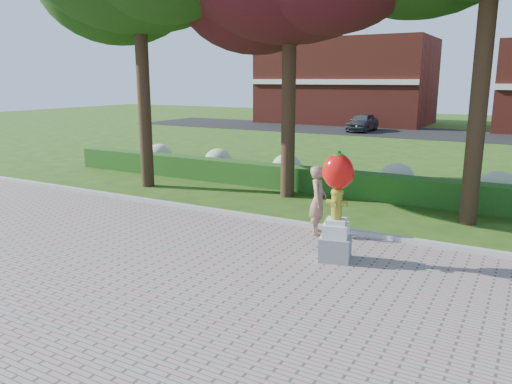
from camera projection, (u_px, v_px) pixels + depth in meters
ground at (247, 266)px, 10.11m from camera, size 100.00×100.00×0.00m
walkway at (96, 359)px, 6.71m from camera, size 40.00×14.00×0.04m
curb at (307, 226)px, 12.65m from camera, size 40.00×0.18×0.15m
lawn_hedge at (357, 185)px, 15.97m from camera, size 24.00×0.70×0.80m
hydrangea_row at (384, 177)px, 16.52m from camera, size 20.10×1.10×0.99m
street at (455, 135)px, 33.91m from camera, size 50.00×8.00×0.02m
building_left at (346, 82)px, 43.02m from camera, size 14.00×8.00×7.00m
hydrant_sculpture at (337, 203)px, 10.10m from camera, size 0.74×0.74×2.28m
woman at (318, 200)px, 11.91m from camera, size 0.55×0.69×1.67m
parked_car at (362, 122)px, 36.04m from camera, size 1.61×3.81×1.29m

